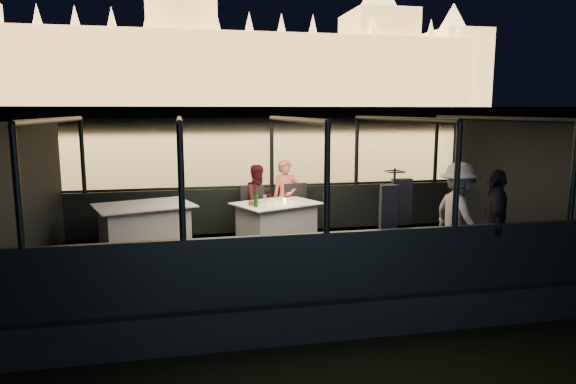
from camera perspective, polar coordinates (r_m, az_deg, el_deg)
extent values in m
plane|color=black|center=(88.23, -10.75, 7.01)|extent=(500.00, 500.00, 0.00)
cube|color=black|center=(8.87, 0.54, -10.35)|extent=(8.60, 4.40, 1.00)
cube|color=black|center=(8.72, 0.54, -7.37)|extent=(8.00, 4.00, 0.04)
cube|color=black|center=(10.52, -1.79, -1.88)|extent=(8.00, 0.08, 0.90)
cube|color=black|center=(6.73, 4.24, -8.23)|extent=(8.00, 0.08, 0.90)
cube|color=#423D33|center=(218.18, -11.49, 8.39)|extent=(400.00, 140.00, 6.00)
cube|color=silver|center=(9.50, -1.29, -3.47)|extent=(1.75, 1.54, 0.77)
cube|color=silver|center=(9.26, -15.62, -4.14)|extent=(1.87, 1.58, 0.85)
cube|color=black|center=(9.86, -3.82, -2.63)|extent=(0.49, 0.49, 0.99)
cube|color=black|center=(10.02, 1.10, -2.43)|extent=(0.55, 0.55, 1.01)
imported|color=#DD6A50|center=(10.18, -0.25, -0.52)|extent=(0.54, 0.36, 1.48)
imported|color=#391014|center=(10.09, -3.25, -0.63)|extent=(0.82, 0.74, 1.40)
imported|color=white|center=(8.41, 18.46, -2.36)|extent=(0.68, 1.12, 1.67)
imported|color=black|center=(8.03, 21.97, -3.07)|extent=(0.81, 1.03, 1.62)
cylinder|color=#153A1B|center=(9.01, -3.60, -0.74)|extent=(0.09, 0.09, 0.31)
cylinder|color=brown|center=(9.22, -3.84, -1.21)|extent=(0.23, 0.23, 0.08)
cylinder|color=#FFA83F|center=(9.38, -0.37, -1.02)|extent=(0.07, 0.07, 0.08)
cylinder|color=white|center=(9.26, 1.31, -1.35)|extent=(0.27, 0.27, 0.02)
cylinder|color=silver|center=(9.48, -2.66, -1.12)|extent=(0.33, 0.33, 0.02)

